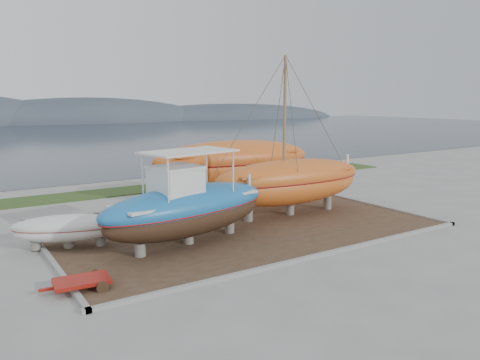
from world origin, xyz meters
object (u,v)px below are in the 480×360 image
red_trailer (82,284)px  white_dinghy (68,232)px  orange_bare_hull (234,170)px  blue_caique (188,198)px  orange_sailboat (291,137)px

red_trailer → white_dinghy: bearing=87.1°
orange_bare_hull → red_trailer: 15.82m
blue_caique → orange_sailboat: size_ratio=0.91×
white_dinghy → red_trailer: 4.85m
red_trailer → blue_caique: bearing=30.9°
orange_bare_hull → red_trailer: (-12.24, -9.89, -1.65)m
blue_caique → orange_bare_hull: bearing=35.6°
orange_bare_hull → blue_caique: bearing=-128.2°
blue_caique → white_dinghy: size_ratio=1.87×
orange_sailboat → red_trailer: bearing=-159.0°
orange_sailboat → white_dinghy: bearing=179.3°
orange_bare_hull → red_trailer: size_ratio=4.05×
orange_bare_hull → red_trailer: orange_bare_hull is taller
orange_bare_hull → orange_sailboat: bearing=-84.4°
white_dinghy → orange_bare_hull: orange_bare_hull is taller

